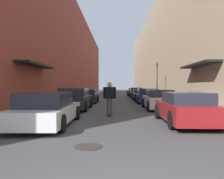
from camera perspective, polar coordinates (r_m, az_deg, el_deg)
ground at (r=29.35m, az=1.18°, el=-2.16°), size 148.91×148.91×0.00m
curb_strip_left at (r=36.41m, az=-6.32°, el=-1.49°), size 1.80×67.69×0.12m
curb_strip_right at (r=36.43m, az=8.64°, el=-1.50°), size 1.80×67.69×0.12m
building_row_left at (r=37.24m, az=-10.82°, el=8.95°), size 4.90×67.69×13.60m
building_row_right at (r=37.32m, az=13.14°, el=9.45°), size 4.90×67.69×14.28m
parked_car_left_0 at (r=8.90m, az=-16.53°, el=-5.06°), size 1.98×4.62×1.28m
parked_car_left_1 at (r=14.54m, az=-9.72°, el=-2.49°), size 1.96×4.57×1.41m
parked_car_left_2 at (r=20.31m, az=-6.40°, el=-1.78°), size 1.88×4.17×1.24m
parked_car_right_0 at (r=9.40m, az=18.57°, el=-4.68°), size 1.89×4.27×1.27m
parked_car_right_1 at (r=14.90m, az=12.06°, el=-2.62°), size 1.86×4.48×1.30m
parked_car_right_2 at (r=20.32m, az=9.19°, el=-1.68°), size 2.06×4.48×1.32m
parked_car_right_3 at (r=25.50m, az=7.47°, el=-1.25°), size 1.93×3.96×1.21m
parked_car_right_4 at (r=31.01m, az=6.29°, el=-0.80°), size 1.90×4.34×1.36m
parked_car_right_5 at (r=36.31m, az=5.59°, el=-0.62°), size 1.92×4.21×1.24m
skateboarder at (r=11.32m, az=-0.62°, el=-1.40°), size 0.67×0.78×1.75m
manhole_cover at (r=5.67m, az=-6.23°, el=-14.60°), size 0.70×0.70×0.02m
traffic_light at (r=24.07m, az=11.69°, el=3.19°), size 0.16×0.22×3.95m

